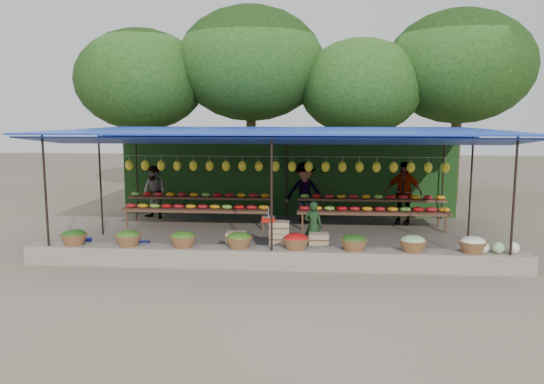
# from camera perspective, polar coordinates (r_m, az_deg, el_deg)

# --- Properties ---
(ground) EXTENTS (60.00, 60.00, 0.00)m
(ground) POSITION_cam_1_polar(r_m,az_deg,el_deg) (13.95, 0.91, -4.91)
(ground) COLOR #67604C
(ground) RESTS_ON ground
(stone_curb) EXTENTS (10.60, 0.55, 0.40)m
(stone_curb) POSITION_cam_1_polar(r_m,az_deg,el_deg) (11.25, 0.02, -7.09)
(stone_curb) COLOR slate
(stone_curb) RESTS_ON ground
(stall_canopy) EXTENTS (10.80, 6.60, 2.82)m
(stall_canopy) POSITION_cam_1_polar(r_m,az_deg,el_deg) (13.67, 0.96, 6.13)
(stall_canopy) COLOR black
(stall_canopy) RESTS_ON ground
(produce_baskets) EXTENTS (8.98, 0.58, 0.34)m
(produce_baskets) POSITION_cam_1_polar(r_m,az_deg,el_deg) (11.16, -0.50, -5.28)
(produce_baskets) COLOR brown
(produce_baskets) RESTS_ON stone_curb
(netting_backdrop) EXTENTS (10.60, 0.06, 2.50)m
(netting_backdrop) POSITION_cam_1_polar(r_m,az_deg,el_deg) (16.84, 1.61, 1.67)
(netting_backdrop) COLOR #22491A
(netting_backdrop) RESTS_ON ground
(tree_row) EXTENTS (16.51, 5.50, 7.12)m
(tree_row) POSITION_cam_1_polar(r_m,az_deg,el_deg) (19.71, 3.60, 12.67)
(tree_row) COLOR #3E2E16
(tree_row) RESTS_ON ground
(fruit_table_left) EXTENTS (4.21, 0.95, 0.93)m
(fruit_table_left) POSITION_cam_1_polar(r_m,az_deg,el_deg) (15.50, -7.99, -1.38)
(fruit_table_left) COLOR #482E1C
(fruit_table_left) RESTS_ON ground
(fruit_table_right) EXTENTS (4.21, 0.95, 0.93)m
(fruit_table_right) POSITION_cam_1_polar(r_m,az_deg,el_deg) (15.22, 10.72, -1.62)
(fruit_table_right) COLOR #482E1C
(fruit_table_right) RESTS_ON ground
(crate_counter) EXTENTS (2.36, 0.35, 0.77)m
(crate_counter) POSITION_cam_1_polar(r_m,az_deg,el_deg) (12.21, 0.65, -5.32)
(crate_counter) COLOR tan
(crate_counter) RESTS_ON ground
(weighing_scale) EXTENTS (0.31, 0.31, 0.32)m
(weighing_scale) POSITION_cam_1_polar(r_m,az_deg,el_deg) (12.11, -0.38, -2.84)
(weighing_scale) COLOR red
(weighing_scale) RESTS_ON crate_counter
(vendor_seated) EXTENTS (0.49, 0.38, 1.19)m
(vendor_seated) POSITION_cam_1_polar(r_m,az_deg,el_deg) (12.48, 4.46, -3.72)
(vendor_seated) COLOR #193719
(vendor_seated) RESTS_ON ground
(customer_left) EXTENTS (0.98, 0.89, 1.64)m
(customer_left) POSITION_cam_1_polar(r_m,az_deg,el_deg) (16.78, -12.51, -0.02)
(customer_left) COLOR slate
(customer_left) RESTS_ON ground
(customer_mid) EXTENTS (1.17, 0.68, 1.80)m
(customer_mid) POSITION_cam_1_polar(r_m,az_deg,el_deg) (15.88, 3.53, -0.02)
(customer_mid) COLOR slate
(customer_mid) RESTS_ON ground
(customer_right) EXTENTS (1.17, 0.81, 1.85)m
(customer_right) POSITION_cam_1_polar(r_m,az_deg,el_deg) (16.01, 13.93, -0.08)
(customer_right) COLOR slate
(customer_right) RESTS_ON ground
(blue_crate_front) EXTENTS (0.64, 0.55, 0.32)m
(blue_crate_front) POSITION_cam_1_polar(r_m,az_deg,el_deg) (13.37, -20.15, -5.30)
(blue_crate_front) COLOR navy
(blue_crate_front) RESTS_ON ground
(blue_crate_back) EXTENTS (0.53, 0.39, 0.31)m
(blue_crate_back) POSITION_cam_1_polar(r_m,az_deg,el_deg) (12.52, -14.37, -5.97)
(blue_crate_back) COLOR navy
(blue_crate_back) RESTS_ON ground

